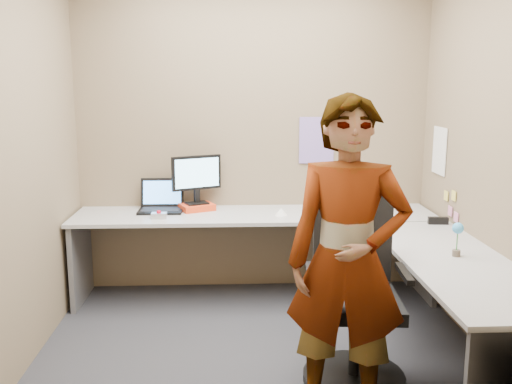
{
  "coord_description": "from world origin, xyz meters",
  "views": [
    {
      "loc": [
        -0.19,
        -3.6,
        1.8
      ],
      "look_at": [
        -0.02,
        0.25,
        1.05
      ],
      "focal_mm": 40.0,
      "sensor_mm": 36.0,
      "label": 1
    }
  ],
  "objects_px": {
    "desk": "(318,250)",
    "monitor": "(197,176)",
    "office_chair": "(354,305)",
    "person": "(348,262)"
  },
  "relations": [
    {
      "from": "desk",
      "to": "monitor",
      "type": "distance_m",
      "value": 1.26
    },
    {
      "from": "monitor",
      "to": "office_chair",
      "type": "bearing_deg",
      "value": -80.6
    },
    {
      "from": "office_chair",
      "to": "person",
      "type": "bearing_deg",
      "value": -104.44
    },
    {
      "from": "monitor",
      "to": "person",
      "type": "bearing_deg",
      "value": -89.49
    },
    {
      "from": "desk",
      "to": "office_chair",
      "type": "height_order",
      "value": "office_chair"
    },
    {
      "from": "desk",
      "to": "person",
      "type": "xyz_separation_m",
      "value": [
        -0.03,
        -1.16,
        0.28
      ]
    },
    {
      "from": "desk",
      "to": "monitor",
      "type": "bearing_deg",
      "value": 140.89
    },
    {
      "from": "desk",
      "to": "person",
      "type": "bearing_deg",
      "value": -91.26
    },
    {
      "from": "person",
      "to": "desk",
      "type": "bearing_deg",
      "value": 101.9
    },
    {
      "from": "office_chair",
      "to": "person",
      "type": "height_order",
      "value": "person"
    }
  ]
}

